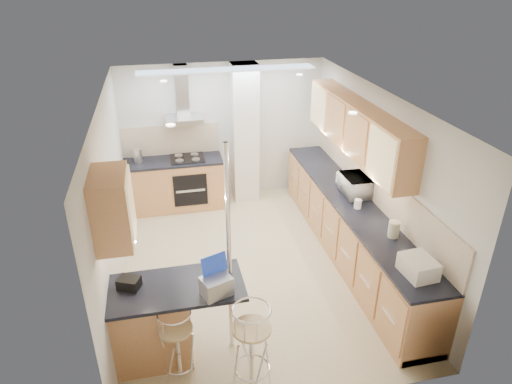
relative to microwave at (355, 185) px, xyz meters
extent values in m
plane|color=tan|center=(-1.61, -0.19, -1.06)|extent=(4.80, 4.80, 0.00)
cube|color=silver|center=(-1.61, 2.21, 0.19)|extent=(3.60, 0.04, 2.50)
cube|color=silver|center=(-1.61, -2.59, 0.19)|extent=(3.60, 0.04, 2.50)
cube|color=silver|center=(-3.41, -0.19, 0.19)|extent=(0.04, 4.80, 2.50)
cube|color=silver|center=(0.19, -0.19, 0.19)|extent=(0.04, 4.80, 2.50)
cube|color=white|center=(-1.61, -0.19, 1.44)|extent=(3.60, 4.80, 0.02)
cube|color=#BC7C4B|center=(0.02, 0.21, 0.82)|extent=(0.34, 3.00, 0.72)
cube|color=#BC7C4B|center=(-3.24, -1.54, 0.82)|extent=(0.34, 0.62, 0.72)
cube|color=#F2E8CB|center=(0.18, -0.19, 0.12)|extent=(0.03, 4.40, 0.56)
cube|color=#F2E8CB|center=(-2.56, 2.20, 0.12)|extent=(1.70, 0.03, 0.56)
cube|color=white|center=(-1.26, 2.01, 0.19)|extent=(0.45, 0.40, 2.50)
cube|color=silver|center=(-2.31, 1.96, 0.56)|extent=(0.62, 0.48, 0.08)
cube|color=silver|center=(-2.31, 2.10, 1.00)|extent=(0.22, 0.20, 0.88)
cylinder|color=white|center=(-2.14, -1.64, 0.19)|extent=(0.05, 0.05, 2.50)
cube|color=black|center=(-2.31, 1.60, -0.61)|extent=(0.58, 0.02, 0.58)
cube|color=black|center=(-2.31, 1.91, -0.14)|extent=(0.58, 0.50, 0.02)
cube|color=tan|center=(-1.61, 1.61, 1.42)|extent=(2.80, 0.35, 0.02)
cube|color=#BC7C4B|center=(-0.11, -0.19, -0.62)|extent=(0.60, 4.40, 0.88)
cube|color=black|center=(-0.11, -0.19, -0.16)|extent=(0.63, 4.40, 0.04)
cube|color=#BC7C4B|center=(-2.56, 1.91, -0.62)|extent=(1.70, 0.60, 0.88)
cube|color=black|center=(-2.56, 1.91, -0.16)|extent=(1.70, 0.63, 0.04)
cube|color=#BC7C4B|center=(-2.73, -1.64, -0.61)|extent=(1.35, 0.62, 0.90)
cube|color=black|center=(-2.73, -1.64, -0.14)|extent=(1.47, 0.72, 0.04)
imported|color=white|center=(0.00, 0.00, 0.00)|extent=(0.36, 0.52, 0.29)
cube|color=#929599|center=(-2.31, -1.85, -0.02)|extent=(0.35, 0.31, 0.20)
cube|color=black|center=(-3.18, -1.56, -0.06)|extent=(0.27, 0.24, 0.12)
cylinder|color=beige|center=(-0.06, 0.44, -0.06)|extent=(0.16, 0.16, 0.16)
cylinder|color=beige|center=(0.06, 0.27, -0.08)|extent=(0.15, 0.15, 0.14)
cylinder|color=beige|center=(0.00, -1.19, -0.04)|extent=(0.15, 0.15, 0.21)
cylinder|color=white|center=(-0.13, -0.40, -0.08)|extent=(0.13, 0.13, 0.13)
cube|color=beige|center=(-0.11, -1.97, -0.04)|extent=(0.34, 0.41, 0.20)
cylinder|color=silver|center=(-3.14, 1.95, -0.03)|extent=(0.16, 0.16, 0.23)
camera|label=1|loc=(-2.70, -5.56, 2.90)|focal=32.00mm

